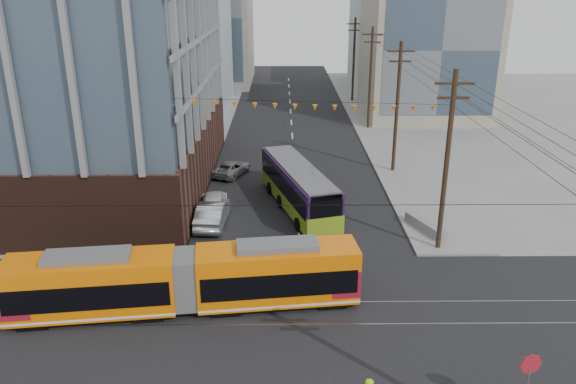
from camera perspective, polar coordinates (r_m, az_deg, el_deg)
ground at (r=25.36m, az=2.01°, el=-17.10°), size 160.00×160.00×0.00m
bg_bldg_nw_near at (r=74.04m, az=-13.50°, el=15.11°), size 18.00×16.00×18.00m
bg_bldg_ne_near at (r=70.52m, az=13.83°, el=14.01°), size 14.00×14.00×16.00m
bg_bldg_nw_far at (r=93.08m, az=-8.98°, el=17.08°), size 16.00×18.00×20.00m
bg_bldg_ne_far at (r=90.45m, az=11.98°, el=14.88°), size 16.00×16.00×14.00m
utility_pole_far at (r=77.26m, az=6.69°, el=13.12°), size 0.30×0.30×11.00m
streetcar at (r=28.51m, az=-10.31°, el=-8.81°), size 17.33×4.39×3.31m
city_bus at (r=40.25m, az=1.05°, el=0.49°), size 5.58×11.74×3.26m
parked_car_silver at (r=38.16m, az=-7.67°, el=-2.15°), size 2.04×5.13×1.66m
parked_car_white at (r=40.73m, az=-7.54°, el=-0.92°), size 2.07×4.54×1.29m
parked_car_grey at (r=47.82m, az=-5.76°, el=2.43°), size 3.58×4.89×1.24m
jersey_barrier at (r=37.93m, az=13.76°, el=-3.47°), size 2.28×3.90×0.77m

